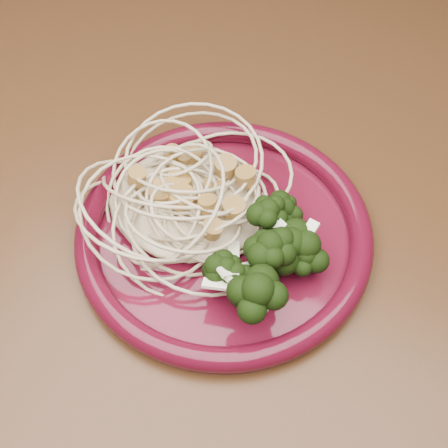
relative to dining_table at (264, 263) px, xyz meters
The scene contains 6 objects.
dining_table is the anchor object (origin of this frame).
dinner_plate 0.12m from the dining_table, 111.96° to the right, with size 0.30×0.30×0.02m.
spaghetti_pile 0.14m from the dining_table, 148.09° to the right, with size 0.13×0.11×0.03m, color #C6B58F.
scallop_cluster 0.17m from the dining_table, 148.09° to the right, with size 0.10×0.10×0.03m, color #A8803E, non-canonical shape.
broccoli_pile 0.15m from the dining_table, 69.46° to the right, with size 0.08×0.13×0.04m, color black.
onion_garnish 0.17m from the dining_table, 69.46° to the right, with size 0.05×0.08×0.04m, color white, non-canonical shape.
Camera 1 is at (0.08, -0.31, 1.16)m, focal length 50.00 mm.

